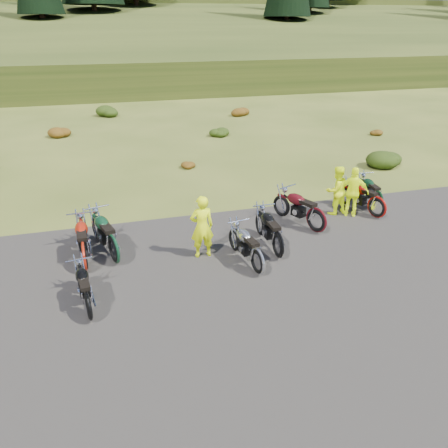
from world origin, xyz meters
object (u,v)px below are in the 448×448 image
object	(u,v)px
motorcycle_0	(91,319)
motorcycle_3	(257,274)
person_middle	(202,228)
motorcycle_7	(376,211)

from	to	relation	value
motorcycle_0	motorcycle_3	bearing A→B (deg)	-87.09
motorcycle_3	person_middle	distance (m)	1.95
motorcycle_7	motorcycle_0	bearing A→B (deg)	115.82
motorcycle_0	person_middle	xyz separation A→B (m)	(3.04, 2.09, 0.90)
person_middle	motorcycle_0	bearing A→B (deg)	31.66
motorcycle_3	person_middle	bearing A→B (deg)	33.01
motorcycle_3	motorcycle_7	distance (m)	6.08
motorcycle_0	person_middle	size ratio (longest dim) A/B	1.05
motorcycle_0	person_middle	bearing A→B (deg)	-63.35
motorcycle_3	motorcycle_7	bearing A→B (deg)	-71.44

